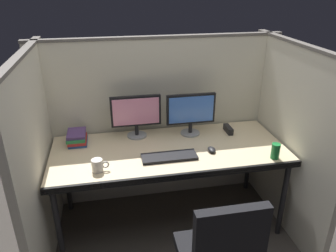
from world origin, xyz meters
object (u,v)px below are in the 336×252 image
Objects in this scene: keyboard_main at (169,157)px; book_stack at (77,138)px; red_stapler at (228,129)px; desk at (169,154)px; soda_can at (275,151)px; monitor_left at (136,114)px; computer_mouse at (212,150)px; monitor_right at (191,111)px; coffee_mug at (98,165)px.

book_stack is at bearing 150.94° from keyboard_main.
book_stack is 1.49× the size of red_stapler.
soda_can is at bearing -20.99° from desk.
computer_mouse is (0.56, -0.39, -0.20)m from monitor_left.
computer_mouse is (0.09, -0.35, -0.20)m from monitor_right.
monitor_left reaches higher than red_stapler.
computer_mouse is at bearing -17.79° from desk.
monitor_right is 1.00× the size of keyboard_main.
monitor_left is 1.18m from soda_can.
soda_can is 1.35m from coffee_mug.
coffee_mug is (-0.90, -0.12, 0.03)m from computer_mouse.
soda_can is (0.77, -0.30, 0.11)m from desk.
red_stapler reaches higher than keyboard_main.
keyboard_main is 3.41× the size of coffee_mug.
computer_mouse is at bearing -76.16° from monitor_right.
keyboard_main is 2.87× the size of red_stapler.
desk is 4.42× the size of monitor_left.
keyboard_main is 4.48× the size of computer_mouse.
red_stapler is (0.61, 0.35, 0.02)m from keyboard_main.
coffee_mug reaches higher than desk.
book_stack reaches higher than coffee_mug.
monitor_left is at bearing 174.89° from monitor_right.
soda_can reaches higher than keyboard_main.
monitor_right is 0.99m from book_stack.
desk is at bearing 21.44° from coffee_mug.
red_stapler is (1.33, -0.04, -0.02)m from book_stack.
soda_can reaches higher than book_stack.
monitor_right is (0.24, 0.25, 0.27)m from desk.
soda_can is 0.54× the size of book_stack.
monitor_right is 0.39m from red_stapler.
keyboard_main is at bearing -174.49° from computer_mouse.
monitor_right reaches higher than computer_mouse.
computer_mouse is at bearing 5.51° from keyboard_main.
book_stack is at bearing 160.85° from desk.
book_stack is at bearing 159.90° from soda_can.
monitor_right is at bearing -5.11° from monitor_left.
red_stapler is at bearing -5.59° from monitor_right.
keyboard_main is at bearing 8.99° from coffee_mug.
monitor_right reaches higher than red_stapler.
coffee_mug reaches higher than computer_mouse.
monitor_left is at bearing 144.87° from computer_mouse.
computer_mouse reaches higher than desk.
book_stack is at bearing 178.10° from red_stapler.
monitor_right is at bearing 174.41° from red_stapler.
red_stapler is (0.35, -0.03, -0.19)m from monitor_right.
keyboard_main reaches higher than desk.
computer_mouse is 0.64× the size of red_stapler.
coffee_mug reaches higher than red_stapler.
soda_can is (0.80, -0.16, 0.05)m from keyboard_main.
computer_mouse is 0.43× the size of book_stack.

